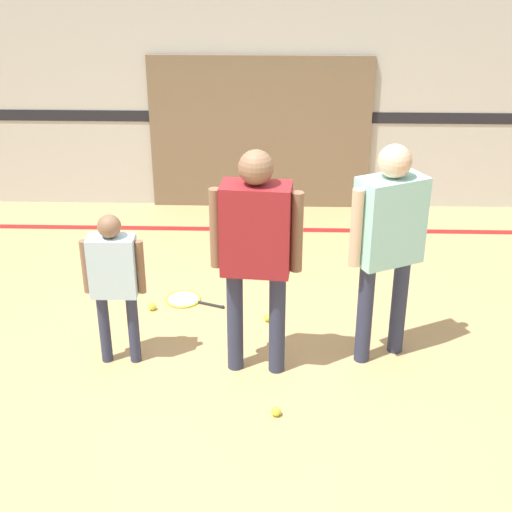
# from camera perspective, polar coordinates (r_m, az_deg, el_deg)

# --- Properties ---
(ground_plane) EXTENTS (16.00, 16.00, 0.00)m
(ground_plane) POSITION_cam_1_polar(r_m,az_deg,el_deg) (5.26, -0.98, -9.28)
(ground_plane) COLOR tan
(wall_back) EXTENTS (16.00, 0.07, 3.20)m
(wall_back) POSITION_cam_1_polar(r_m,az_deg,el_deg) (7.81, 0.09, 15.19)
(wall_back) COLOR beige
(wall_back) RESTS_ON ground_plane
(wall_panel) EXTENTS (2.42, 0.05, 1.69)m
(wall_panel) POSITION_cam_1_polar(r_m,az_deg,el_deg) (7.93, 0.33, 9.76)
(wall_panel) COLOR #756047
(wall_panel) RESTS_ON ground_plane
(floor_stripe) EXTENTS (14.40, 0.10, 0.01)m
(floor_stripe) POSITION_cam_1_polar(r_m,az_deg,el_deg) (7.55, -0.08, 2.16)
(floor_stripe) COLOR red
(floor_stripe) RESTS_ON ground_plane
(person_instructor) EXTENTS (0.63, 0.30, 1.66)m
(person_instructor) POSITION_cam_1_polar(r_m,az_deg,el_deg) (4.79, 0.00, 1.22)
(person_instructor) COLOR #2D334C
(person_instructor) RESTS_ON ground_plane
(person_student_left) EXTENTS (0.45, 0.19, 1.17)m
(person_student_left) POSITION_cam_1_polar(r_m,az_deg,el_deg) (5.12, -11.31, -1.41)
(person_student_left) COLOR #2D334C
(person_student_left) RESTS_ON ground_plane
(person_student_right) EXTENTS (0.57, 0.43, 1.64)m
(person_student_right) POSITION_cam_1_polar(r_m,az_deg,el_deg) (5.05, 10.57, 1.93)
(person_student_right) COLOR #2D334C
(person_student_right) RESTS_ON ground_plane
(racket_spare_on_floor) EXTENTS (0.57, 0.40, 0.03)m
(racket_spare_on_floor) POSITION_cam_1_polar(r_m,az_deg,el_deg) (6.19, -5.69, -3.47)
(racket_spare_on_floor) COLOR #C6D838
(racket_spare_on_floor) RESTS_ON ground_plane
(tennis_ball_near_instructor) EXTENTS (0.07, 0.07, 0.07)m
(tennis_ball_near_instructor) POSITION_cam_1_polar(r_m,az_deg,el_deg) (4.84, 1.62, -12.32)
(tennis_ball_near_instructor) COLOR #CCE038
(tennis_ball_near_instructor) RESTS_ON ground_plane
(tennis_ball_by_spare_racket) EXTENTS (0.07, 0.07, 0.07)m
(tennis_ball_by_spare_racket) POSITION_cam_1_polar(r_m,az_deg,el_deg) (6.07, -8.32, -4.02)
(tennis_ball_by_spare_racket) COLOR #CCE038
(tennis_ball_by_spare_racket) RESTS_ON ground_plane
(tennis_ball_stray_left) EXTENTS (0.07, 0.07, 0.07)m
(tennis_ball_stray_left) POSITION_cam_1_polar(r_m,az_deg,el_deg) (5.85, 0.94, -4.95)
(tennis_ball_stray_left) COLOR #CCE038
(tennis_ball_stray_left) RESTS_ON ground_plane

